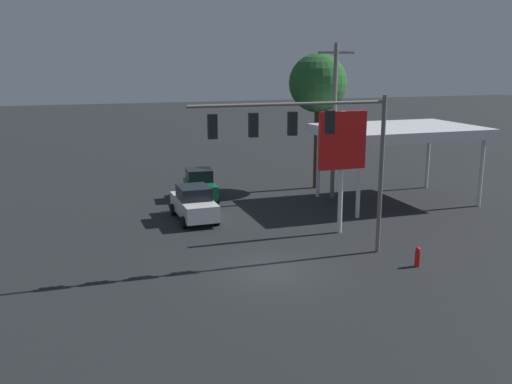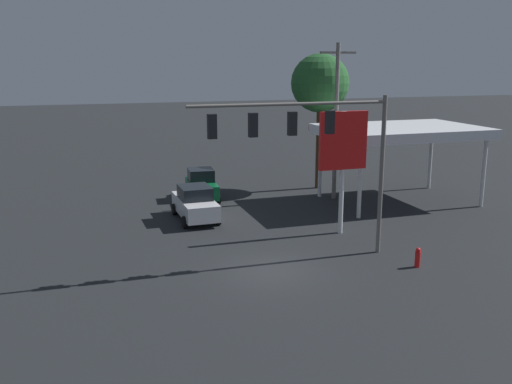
{
  "view_description": "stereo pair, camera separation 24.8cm",
  "coord_description": "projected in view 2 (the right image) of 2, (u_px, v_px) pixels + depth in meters",
  "views": [
    {
      "loc": [
        7.85,
        21.65,
        8.79
      ],
      "look_at": [
        0.0,
        -2.0,
        3.0
      ],
      "focal_mm": 40.0,
      "sensor_mm": 36.0,
      "label": 1
    },
    {
      "loc": [
        7.62,
        21.73,
        8.79
      ],
      "look_at": [
        0.0,
        -2.0,
        3.0
      ],
      "focal_mm": 40.0,
      "sensor_mm": 36.0,
      "label": 2
    }
  ],
  "objects": [
    {
      "name": "ground_plane",
      "position": [
        270.0,
        270.0,
        24.41
      ],
      "size": [
        200.0,
        200.0,
        0.0
      ],
      "primitive_type": "plane",
      "color": "black"
    },
    {
      "name": "traffic_signal_assembly",
      "position": [
        309.0,
        137.0,
        24.41
      ],
      "size": [
        9.0,
        0.43,
        7.29
      ],
      "color": "slate",
      "rests_on": "ground"
    },
    {
      "name": "sedan_far",
      "position": [
        195.0,
        203.0,
        31.93
      ],
      "size": [
        2.14,
        4.44,
        1.93
      ],
      "rotation": [
        0.0,
        0.0,
        1.59
      ],
      "color": "silver",
      "rests_on": "ground"
    },
    {
      "name": "hatchback_crossing",
      "position": [
        202.0,
        185.0,
        36.54
      ],
      "size": [
        2.2,
        3.92,
        1.97
      ],
      "rotation": [
        0.0,
        0.0,
        1.49
      ],
      "color": "#0C592D",
      "rests_on": "ground"
    },
    {
      "name": "street_tree",
      "position": [
        320.0,
        84.0,
        38.51
      ],
      "size": [
        3.96,
        3.96,
        9.25
      ],
      "color": "#4C331E",
      "rests_on": "ground"
    },
    {
      "name": "price_sign",
      "position": [
        343.0,
        146.0,
        28.68
      ],
      "size": [
        2.55,
        0.27,
        6.3
      ],
      "color": "silver",
      "rests_on": "ground"
    },
    {
      "name": "fire_hydrant",
      "position": [
        418.0,
        257.0,
        24.69
      ],
      "size": [
        0.24,
        0.24,
        0.88
      ],
      "color": "red",
      "rests_on": "ground"
    },
    {
      "name": "utility_pole",
      "position": [
        336.0,
        118.0,
        35.94
      ],
      "size": [
        2.4,
        0.26,
        9.83
      ],
      "color": "slate",
      "rests_on": "ground"
    },
    {
      "name": "gas_station_canopy",
      "position": [
        401.0,
        132.0,
        35.31
      ],
      "size": [
        9.56,
        6.72,
        4.78
      ],
      "color": "silver",
      "rests_on": "ground"
    }
  ]
}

